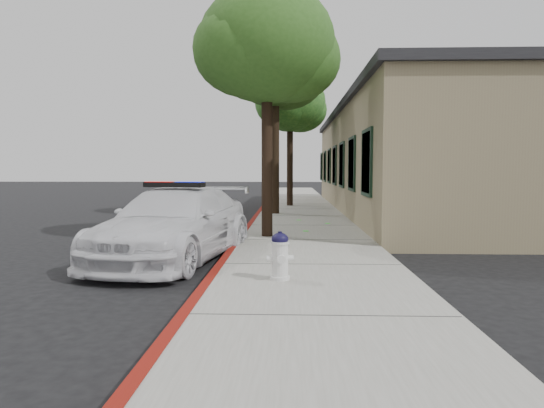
{
  "coord_description": "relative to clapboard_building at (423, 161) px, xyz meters",
  "views": [
    {
      "loc": [
        1.27,
        -11.45,
        1.78
      ],
      "look_at": [
        0.8,
        1.28,
        0.89
      ],
      "focal_mm": 32.7,
      "sensor_mm": 36.0,
      "label": 1
    }
  ],
  "objects": [
    {
      "name": "sidewalk",
      "position": [
        -5.09,
        -6.0,
        -2.05
      ],
      "size": [
        3.2,
        60.0,
        0.15
      ],
      "primitive_type": "cube",
      "color": "gray",
      "rests_on": "ground"
    },
    {
      "name": "red_curb",
      "position": [
        -6.63,
        -6.0,
        -2.05
      ],
      "size": [
        0.14,
        60.0,
        0.16
      ],
      "primitive_type": "cube",
      "color": "maroon",
      "rests_on": "ground"
    },
    {
      "name": "street_tree_mid",
      "position": [
        -5.98,
        -2.05,
        3.36
      ],
      "size": [
        3.76,
        3.79,
        7.07
      ],
      "rotation": [
        0.0,
        0.0,
        0.19
      ],
      "color": "black",
      "rests_on": "sidewalk"
    },
    {
      "name": "street_tree_far",
      "position": [
        -5.4,
        1.95,
        2.55
      ],
      "size": [
        3.27,
        3.25,
        6.02
      ],
      "rotation": [
        0.0,
        0.0,
        0.26
      ],
      "color": "black",
      "rests_on": "sidewalk"
    },
    {
      "name": "clapboard_building",
      "position": [
        0.0,
        0.0,
        0.0
      ],
      "size": [
        7.3,
        20.89,
        4.24
      ],
      "color": "#867A57",
      "rests_on": "ground"
    },
    {
      "name": "street_tree_near",
      "position": [
        -5.98,
        -8.42,
        2.51
      ],
      "size": [
        3.53,
        3.28,
        6.01
      ],
      "rotation": [
        0.0,
        0.0,
        -0.16
      ],
      "color": "black",
      "rests_on": "sidewalk"
    },
    {
      "name": "fire_hydrant",
      "position": [
        -5.58,
        -13.21,
        -1.62
      ],
      "size": [
        0.41,
        0.36,
        0.71
      ],
      "rotation": [
        0.0,
        0.0,
        0.14
      ],
      "color": "white",
      "rests_on": "sidewalk"
    },
    {
      "name": "ground",
      "position": [
        -6.69,
        -9.0,
        -2.13
      ],
      "size": [
        120.0,
        120.0,
        0.0
      ],
      "primitive_type": "plane",
      "color": "black",
      "rests_on": "ground"
    },
    {
      "name": "police_car",
      "position": [
        -7.69,
        -10.89,
        -1.41
      ],
      "size": [
        2.85,
        5.19,
        1.54
      ],
      "rotation": [
        0.0,
        0.0,
        -0.18
      ],
      "color": "silver",
      "rests_on": "ground"
    }
  ]
}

